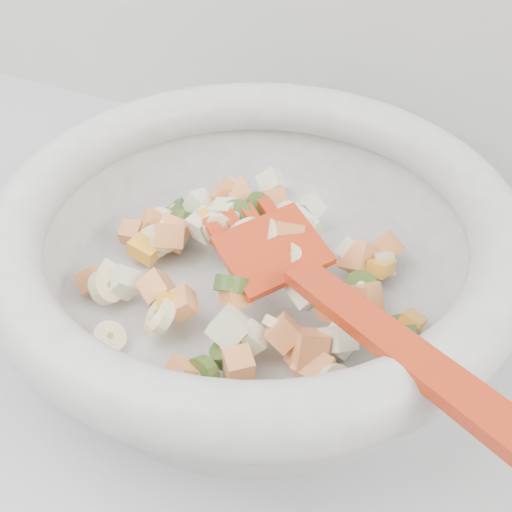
% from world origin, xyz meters
% --- Properties ---
extents(mixing_bowl, '(0.43, 0.39, 0.13)m').
position_xyz_m(mixing_bowl, '(0.07, 1.50, 0.96)').
color(mixing_bowl, silver).
rests_on(mixing_bowl, counter).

